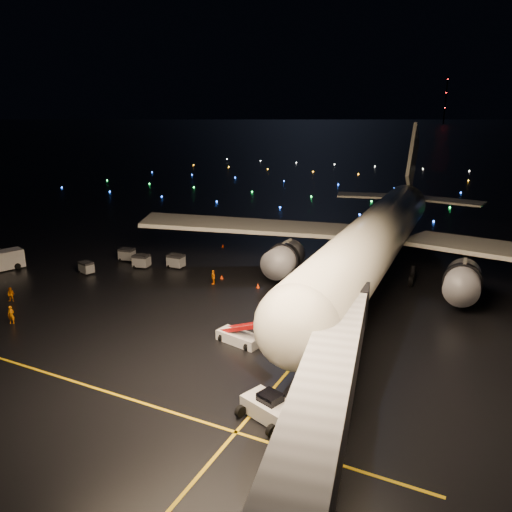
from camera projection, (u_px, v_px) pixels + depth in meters
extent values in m
plane|color=black|center=(461.00, 144.00, 304.28)|extent=(2000.00, 2000.00, 0.00)
cube|color=gold|center=(346.00, 304.00, 54.13)|extent=(0.25, 80.00, 0.02)
cube|color=gold|center=(49.00, 374.00, 39.85)|extent=(60.00, 0.25, 0.02)
cube|color=silver|center=(270.00, 406.00, 33.94)|extent=(4.37, 3.23, 1.86)
cube|color=silver|center=(1.00, 261.00, 65.13)|extent=(4.30, 7.26, 2.55)
imported|color=orange|center=(11.00, 315.00, 48.99)|extent=(0.78, 0.67, 1.81)
imported|color=orange|center=(11.00, 295.00, 54.61)|extent=(0.97, 0.88, 1.62)
imported|color=orange|center=(213.00, 277.00, 60.05)|extent=(1.07, 0.97, 1.76)
cone|color=#EC3605|center=(258.00, 286.00, 58.94)|extent=(0.53, 0.53, 0.53)
cone|color=#EC3605|center=(288.00, 275.00, 62.69)|extent=(0.51, 0.51, 0.46)
cone|color=#EC3605|center=(222.00, 277.00, 62.15)|extent=(0.48, 0.48, 0.48)
cone|color=#EC3605|center=(223.00, 246.00, 76.23)|extent=(0.46, 0.46, 0.44)
cylinder|color=black|center=(446.00, 100.00, 699.01)|extent=(1.80, 1.80, 64.00)
cube|color=gray|center=(176.00, 261.00, 66.30)|extent=(2.14, 1.52, 1.79)
cube|color=gray|center=(143.00, 260.00, 67.08)|extent=(1.96, 1.48, 1.55)
cube|color=gray|center=(127.00, 255.00, 69.44)|extent=(2.22, 1.72, 1.71)
cube|color=gray|center=(141.00, 261.00, 66.34)|extent=(2.27, 1.78, 1.73)
cube|color=gray|center=(86.00, 268.00, 63.98)|extent=(2.07, 1.68, 1.53)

